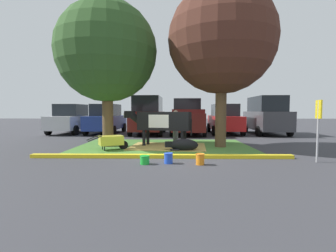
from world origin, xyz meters
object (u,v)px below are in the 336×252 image
Objects in this scene: person_handler at (176,125)px; wheelbarrow at (112,141)px; bucket_green at (145,160)px; suv_dark_grey at (266,115)px; shade_tree_right at (222,40)px; calf_lying at (183,145)px; shade_tree_left at (107,52)px; bucket_orange at (200,159)px; cow_holstein at (162,121)px; suv_black at (148,115)px; sedan_blue at (106,119)px; pickup_truck_maroon at (187,117)px; parking_sign at (318,118)px; sedan_red at (225,119)px; sedan_silver at (71,119)px; bucket_blue at (168,158)px.

person_handler reaches higher than wheelbarrow.
bucket_green is (-0.98, -5.00, -0.72)m from person_handler.
suv_dark_grey is at bearing 52.79° from bucket_green.
calf_lying is at bearing -147.57° from shade_tree_right.
shade_tree_left reaches higher than bucket_orange.
wheelbarrow is at bearing 176.94° from calf_lying.
bucket_orange is (1.27, -3.63, -0.94)m from cow_holstein.
suv_black reaches higher than person_handler.
cow_holstein is 0.69× the size of sedan_blue.
suv_black is 2.64m from pickup_truck_maroon.
parking_sign is 3.82m from bucket_orange.
suv_black is 5.21m from sedan_red.
calf_lying is 0.69× the size of parking_sign.
sedan_silver is at bearing 178.18° from suv_dark_grey.
suv_black is at bearing -174.80° from pickup_truck_maroon.
suv_dark_grey is at bearing 78.21° from parking_sign.
shade_tree_left is at bearing 156.40° from parking_sign.
shade_tree_left is 0.92× the size of shade_tree_right.
person_handler is at bearing 86.71° from bucket_blue.
wheelbarrow is 2.98m from bucket_green.
person_handler reaches higher than bucket_orange.
suv_black is at bearing -6.87° from sedan_blue.
bucket_orange is at bearing -106.02° from sedan_red.
wheelbarrow is (-2.58, -2.50, -0.47)m from person_handler.
pickup_truck_maroon is (1.48, 5.91, 0.00)m from cow_holstein.
bucket_orange is (0.65, -5.04, -0.69)m from person_handler.
shade_tree_left is 19.16× the size of bucket_orange.
bucket_blue is 0.07× the size of sedan_silver.
sedan_red is 2.76m from suv_dark_grey.
parking_sign is at bearing -101.79° from suv_dark_grey.
shade_tree_right reaches higher than suv_dark_grey.
calf_lying is 9.24m from suv_dark_grey.
pickup_truck_maroon is at bearing 57.12° from shade_tree_left.
pickup_truck_maroon is at bearing 88.76° from bucket_orange.
cow_holstein is 0.66× the size of suv_black.
person_handler is at bearing 66.21° from cow_holstein.
sedan_red is at bearing 3.79° from suv_black.
shade_tree_right is at bearing 69.76° from bucket_orange.
cow_holstein is (-2.54, 0.19, -3.43)m from shade_tree_right.
suv_dark_grey is at bearing 35.49° from person_handler.
shade_tree_right reaches higher than pickup_truck_maroon.
sedan_blue reaches higher than person_handler.
wheelbarrow is 4.11m from bucket_orange.
bucket_orange is at bearing -80.72° from calf_lying.
pickup_truck_maroon reaches higher than person_handler.
sedan_silver is 0.96× the size of suv_dark_grey.
pickup_truck_maroon is 5.30m from suv_dark_grey.
parking_sign is at bearing -84.75° from sedan_red.
bucket_green is at bearing -176.00° from parking_sign.
calf_lying is 0.29× the size of sedan_silver.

